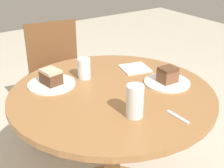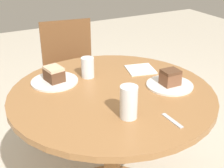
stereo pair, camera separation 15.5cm
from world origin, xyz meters
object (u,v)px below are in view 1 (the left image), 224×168
(plate_near, at_px, (167,82))
(cake_slice_far, at_px, (51,77))
(glass_lemonade, at_px, (84,70))
(glass_water, at_px, (135,102))
(cake_slice_near, at_px, (168,75))
(plate_far, at_px, (52,84))
(chair, at_px, (59,77))

(plate_near, distance_m, cake_slice_far, 0.61)
(glass_lemonade, bearing_deg, glass_water, -91.89)
(cake_slice_near, bearing_deg, plate_far, 147.89)
(cake_slice_near, distance_m, glass_water, 0.38)
(chair, xyz_separation_m, glass_lemonade, (-0.15, -0.68, 0.34))
(plate_near, bearing_deg, cake_slice_near, -90.00)
(chair, xyz_separation_m, cake_slice_near, (0.18, -0.99, 0.34))
(glass_water, bearing_deg, plate_far, 109.25)
(plate_far, relative_size, glass_lemonade, 2.22)
(cake_slice_near, bearing_deg, chair, 100.24)
(plate_near, height_order, glass_water, glass_water)
(plate_near, height_order, glass_lemonade, glass_lemonade)
(cake_slice_far, distance_m, glass_lemonade, 0.19)
(plate_far, bearing_deg, cake_slice_near, -32.11)
(chair, xyz_separation_m, glass_water, (-0.17, -1.15, 0.35))
(cake_slice_far, bearing_deg, glass_lemonade, -6.25)
(chair, bearing_deg, plate_far, -107.73)
(plate_near, xyz_separation_m, cake_slice_far, (-0.51, 0.32, 0.04))
(chair, relative_size, plate_far, 3.45)
(plate_near, xyz_separation_m, glass_water, (-0.34, -0.16, 0.06))
(chair, relative_size, plate_near, 3.55)
(plate_near, distance_m, cake_slice_near, 0.04)
(plate_far, relative_size, cake_slice_far, 2.17)
(cake_slice_near, relative_size, cake_slice_far, 0.79)
(plate_far, relative_size, glass_water, 1.70)
(cake_slice_far, bearing_deg, chair, 63.14)
(cake_slice_far, bearing_deg, cake_slice_near, -32.11)
(plate_near, height_order, plate_far, same)
(glass_lemonade, bearing_deg, chair, 77.56)
(plate_near, relative_size, cake_slice_near, 2.66)
(plate_near, height_order, cake_slice_far, cake_slice_far)
(cake_slice_near, height_order, glass_lemonade, glass_lemonade)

